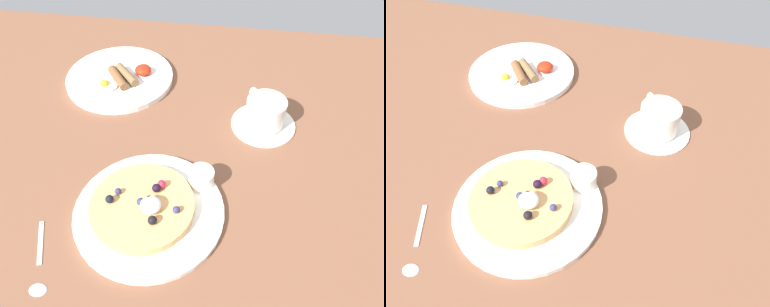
% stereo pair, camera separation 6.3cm
% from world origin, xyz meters
% --- Properties ---
extents(ground_plane, '(1.97, 1.11, 0.03)m').
position_xyz_m(ground_plane, '(0.00, 0.00, -0.01)').
color(ground_plane, brown).
extents(pancake_plate, '(0.27, 0.27, 0.01)m').
position_xyz_m(pancake_plate, '(-0.05, -0.12, 0.01)').
color(pancake_plate, white).
rests_on(pancake_plate, ground_plane).
extents(pancake_with_berries, '(0.19, 0.19, 0.04)m').
position_xyz_m(pancake_with_berries, '(-0.06, -0.12, 0.02)').
color(pancake_with_berries, '#E2A562').
rests_on(pancake_with_berries, pancake_plate).
extents(syrup_ramekin, '(0.05, 0.05, 0.03)m').
position_xyz_m(syrup_ramekin, '(0.03, -0.04, 0.03)').
color(syrup_ramekin, white).
rests_on(syrup_ramekin, pancake_plate).
extents(breakfast_plate, '(0.26, 0.26, 0.01)m').
position_xyz_m(breakfast_plate, '(-0.21, 0.26, 0.01)').
color(breakfast_plate, white).
rests_on(breakfast_plate, ground_plane).
extents(fried_breakfast, '(0.13, 0.11, 0.02)m').
position_xyz_m(fried_breakfast, '(-0.19, 0.24, 0.02)').
color(fried_breakfast, brown).
rests_on(fried_breakfast, breakfast_plate).
extents(coffee_saucer, '(0.14, 0.14, 0.01)m').
position_xyz_m(coffee_saucer, '(0.15, 0.14, 0.00)').
color(coffee_saucer, white).
rests_on(coffee_saucer, ground_plane).
extents(coffee_cup, '(0.08, 0.11, 0.06)m').
position_xyz_m(coffee_cup, '(0.15, 0.14, 0.04)').
color(coffee_cup, white).
rests_on(coffee_cup, coffee_saucer).
extents(teaspoon, '(0.06, 0.13, 0.01)m').
position_xyz_m(teaspoon, '(-0.20, -0.25, 0.00)').
color(teaspoon, silver).
rests_on(teaspoon, ground_plane).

